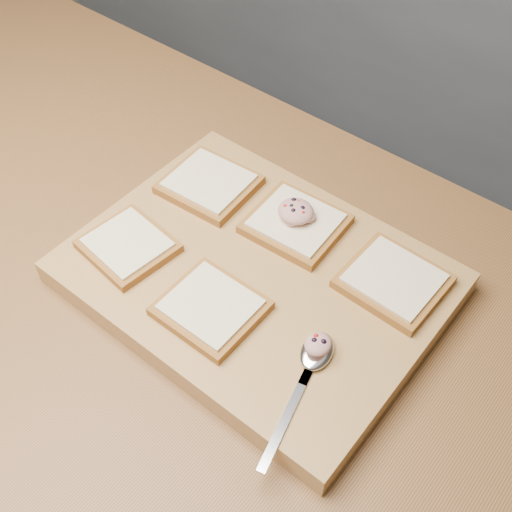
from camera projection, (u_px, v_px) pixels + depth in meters
The scene contains 11 objects.
ground at pixel (233, 502), 1.61m from camera, with size 4.00×4.00×0.00m, color #515459.
island_counter at pixel (227, 421), 1.26m from camera, with size 2.00×0.80×0.90m.
cutting_board at pixel (256, 278), 0.90m from camera, with size 0.49×0.38×0.04m, color #AD7C4A.
bread_far_left at pixel (209, 184), 0.99m from camera, with size 0.14×0.13×0.02m.
bread_far_center at pixel (296, 223), 0.93m from camera, with size 0.14×0.13×0.02m.
bread_far_right at pixel (393, 281), 0.86m from camera, with size 0.13×0.12×0.02m.
bread_near_left at pixel (128, 245), 0.91m from camera, with size 0.13×0.12×0.02m.
bread_near_center at pixel (211, 308), 0.83m from camera, with size 0.12×0.11×0.02m.
tuna_salad_dollop at pixel (296, 211), 0.92m from camera, with size 0.05×0.05×0.02m.
spoon at pixel (313, 361), 0.79m from camera, with size 0.07×0.20×0.01m.
spoon_salad at pixel (318, 344), 0.78m from camera, with size 0.03×0.04×0.02m.
Camera 1 is at (0.40, -0.41, 1.63)m, focal length 45.00 mm.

